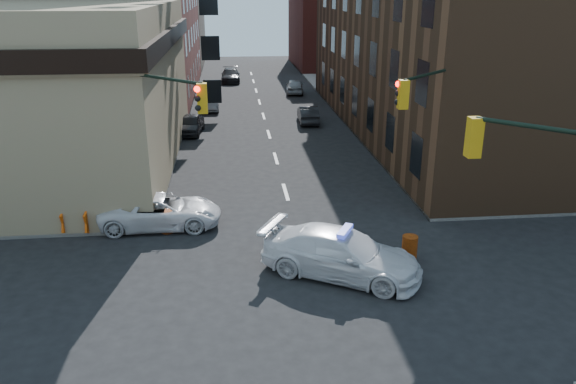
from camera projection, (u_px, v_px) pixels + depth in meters
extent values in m
plane|color=black|center=(315.00, 292.00, 19.21)|extent=(140.00, 140.00, 0.00)
cube|color=gray|center=(508.00, 99.00, 52.01)|extent=(34.00, 54.50, 0.15)
cube|color=#523520|center=(453.00, 30.00, 39.09)|extent=(14.00, 34.00, 14.00)
cube|color=brown|center=(123.00, 2.00, 72.83)|extent=(20.00, 18.00, 16.00)
cube|color=maroon|center=(356.00, 19.00, 72.69)|extent=(16.00, 16.00, 12.00)
cylinder|color=black|center=(571.00, 132.00, 13.03)|extent=(3.27, 3.27, 0.12)
cube|color=#BF8C0C|center=(474.00, 137.00, 14.54)|extent=(0.35, 0.35, 1.05)
sphere|color=#FF0C05|center=(479.00, 123.00, 14.58)|extent=(0.22, 0.22, 0.22)
sphere|color=black|center=(477.00, 135.00, 14.69)|extent=(0.22, 0.22, 0.22)
sphere|color=black|center=(476.00, 147.00, 14.80)|extent=(0.22, 0.22, 0.22)
cylinder|color=black|center=(130.00, 134.00, 23.01)|extent=(0.20, 0.20, 8.00)
cylinder|color=black|center=(138.00, 218.00, 24.30)|extent=(0.44, 0.44, 0.50)
cylinder|color=black|center=(160.00, 78.00, 20.82)|extent=(3.27, 3.27, 0.12)
cube|color=#BF8C0C|center=(202.00, 98.00, 19.66)|extent=(0.35, 0.35, 1.05)
sphere|color=#FF0C05|center=(197.00, 89.00, 19.38)|extent=(0.22, 0.22, 0.22)
sphere|color=black|center=(198.00, 99.00, 19.49)|extent=(0.22, 0.22, 0.22)
sphere|color=black|center=(198.00, 108.00, 19.61)|extent=(0.22, 0.22, 0.22)
cylinder|color=black|center=(450.00, 126.00, 24.33)|extent=(0.20, 0.20, 8.00)
cylinder|color=black|center=(442.00, 206.00, 25.62)|extent=(0.44, 0.44, 0.50)
cylinder|color=black|center=(432.00, 74.00, 21.83)|extent=(3.27, 3.27, 0.12)
cube|color=#BF8C0C|center=(403.00, 94.00, 20.36)|extent=(0.35, 0.35, 1.05)
sphere|color=#FF0C05|center=(398.00, 84.00, 20.37)|extent=(0.22, 0.22, 0.22)
sphere|color=black|center=(398.00, 93.00, 20.48)|extent=(0.22, 0.22, 0.22)
sphere|color=black|center=(397.00, 102.00, 20.60)|extent=(0.22, 0.22, 0.22)
cylinder|color=black|center=(361.00, 101.00, 43.73)|extent=(0.24, 0.24, 2.60)
sphere|color=brown|center=(362.00, 75.00, 43.02)|extent=(3.00, 3.00, 3.00)
cylinder|color=black|center=(341.00, 85.00, 51.20)|extent=(0.24, 0.24, 2.60)
sphere|color=brown|center=(342.00, 62.00, 50.50)|extent=(3.00, 3.00, 3.00)
imported|color=white|center=(341.00, 254.00, 20.08)|extent=(6.21, 4.86, 1.68)
imported|color=silver|center=(161.00, 211.00, 24.23)|extent=(5.16, 2.38, 1.43)
imported|color=black|center=(191.00, 124.00, 39.79)|extent=(2.01, 4.12, 1.35)
imported|color=gray|center=(210.00, 102.00, 47.55)|extent=(1.46, 4.07, 1.34)
imported|color=black|center=(231.00, 75.00, 61.55)|extent=(2.03, 4.95, 1.43)
imported|color=black|center=(308.00, 114.00, 42.96)|extent=(1.54, 4.04, 1.31)
imported|color=#9B9FA3|center=(295.00, 86.00, 54.92)|extent=(2.06, 4.24, 1.40)
imported|color=black|center=(111.00, 187.00, 26.48)|extent=(0.62, 0.44, 1.61)
imported|color=black|center=(78.00, 198.00, 24.68)|extent=(1.01, 0.84, 1.88)
imported|color=#202730|center=(39.00, 182.00, 26.80)|extent=(1.14, 0.86, 1.80)
cylinder|color=#BF3709|center=(409.00, 249.00, 21.17)|extent=(0.73, 0.73, 1.04)
cylinder|color=#CB6809|center=(167.00, 221.00, 23.74)|extent=(0.56, 0.56, 0.98)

